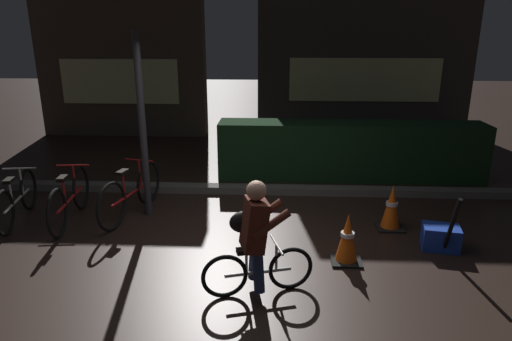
# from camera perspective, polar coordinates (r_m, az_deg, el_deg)

# --- Properties ---
(ground_plane) EXTENTS (40.00, 40.00, 0.00)m
(ground_plane) POSITION_cam_1_polar(r_m,az_deg,el_deg) (5.62, -2.39, -10.62)
(ground_plane) COLOR black
(sidewalk_curb) EXTENTS (12.00, 0.24, 0.12)m
(sidewalk_curb) POSITION_cam_1_polar(r_m,az_deg,el_deg) (7.60, -0.89, -2.39)
(sidewalk_curb) COLOR #56544F
(sidewalk_curb) RESTS_ON ground
(hedge_row) EXTENTS (4.80, 0.70, 1.04)m
(hedge_row) POSITION_cam_1_polar(r_m,az_deg,el_deg) (8.41, 11.85, 2.49)
(hedge_row) COLOR black
(hedge_row) RESTS_ON ground
(storefront_left) EXTENTS (4.22, 0.54, 4.47)m
(storefront_left) POSITION_cam_1_polar(r_m,az_deg,el_deg) (12.11, -16.85, 14.79)
(storefront_left) COLOR #42382D
(storefront_left) RESTS_ON ground
(storefront_right) EXTENTS (5.52, 0.54, 5.16)m
(storefront_right) POSITION_cam_1_polar(r_m,az_deg,el_deg) (12.33, 13.79, 16.66)
(storefront_right) COLOR #383330
(storefront_right) RESTS_ON ground
(street_post) EXTENTS (0.10, 0.10, 2.65)m
(street_post) POSITION_cam_1_polar(r_m,az_deg,el_deg) (6.56, -14.23, 5.34)
(street_post) COLOR #2D2D33
(street_post) RESTS_ON ground
(parked_bike_leftmost) EXTENTS (0.46, 1.55, 0.72)m
(parked_bike_leftmost) POSITION_cam_1_polar(r_m,az_deg,el_deg) (7.27, -28.09, -3.23)
(parked_bike_leftmost) COLOR black
(parked_bike_leftmost) RESTS_ON ground
(parked_bike_left_mid) EXTENTS (0.46, 1.67, 0.77)m
(parked_bike_left_mid) POSITION_cam_1_polar(r_m,az_deg,el_deg) (6.91, -22.57, -3.31)
(parked_bike_left_mid) COLOR black
(parked_bike_left_mid) RESTS_ON ground
(parked_bike_center_left) EXTENTS (0.50, 1.69, 0.79)m
(parked_bike_center_left) POSITION_cam_1_polar(r_m,az_deg,el_deg) (6.83, -15.56, -2.74)
(parked_bike_center_left) COLOR black
(parked_bike_center_left) RESTS_ON ground
(traffic_cone_near) EXTENTS (0.36, 0.36, 0.62)m
(traffic_cone_near) POSITION_cam_1_polar(r_m,az_deg,el_deg) (5.44, 11.53, -8.48)
(traffic_cone_near) COLOR black
(traffic_cone_near) RESTS_ON ground
(traffic_cone_far) EXTENTS (0.36, 0.36, 0.64)m
(traffic_cone_far) POSITION_cam_1_polar(r_m,az_deg,el_deg) (6.46, 16.84, -4.52)
(traffic_cone_far) COLOR black
(traffic_cone_far) RESTS_ON ground
(blue_crate) EXTENTS (0.49, 0.39, 0.30)m
(blue_crate) POSITION_cam_1_polar(r_m,az_deg,el_deg) (6.15, 22.39, -7.86)
(blue_crate) COLOR #193DB7
(blue_crate) RESTS_ON ground
(cyclist) EXTENTS (1.15, 0.50, 1.25)m
(cyclist) POSITION_cam_1_polar(r_m,az_deg,el_deg) (4.60, -0.12, -8.53)
(cyclist) COLOR black
(cyclist) RESTS_ON ground
(closed_umbrella) EXTENTS (0.06, 0.32, 0.82)m
(closed_umbrella) POSITION_cam_1_polar(r_m,az_deg,el_deg) (5.84, 23.56, -6.57)
(closed_umbrella) COLOR black
(closed_umbrella) RESTS_ON ground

